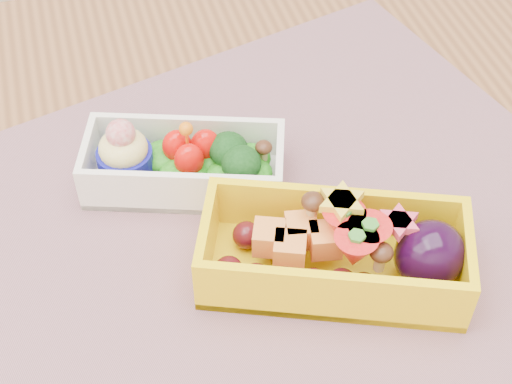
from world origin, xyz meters
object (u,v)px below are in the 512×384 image
object	(u,v)px
placemat	(248,233)
bento_yellow	(340,252)
table	(312,332)
bento_white	(183,163)

from	to	relation	value
placemat	bento_yellow	distance (m)	0.08
table	bento_yellow	xyz separation A→B (m)	(0.01, -0.02, 0.13)
table	bento_white	world-z (taller)	bento_white
table	bento_yellow	world-z (taller)	bento_yellow
table	bento_white	distance (m)	0.18
bento_yellow	table	bearing A→B (deg)	131.91
table	placemat	distance (m)	0.12
bento_white	bento_yellow	distance (m)	0.15
table	placemat	bearing A→B (deg)	140.46
placemat	table	bearing A→B (deg)	-39.54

